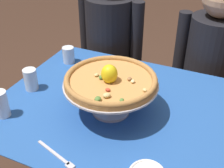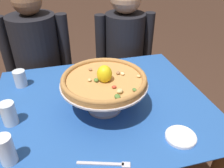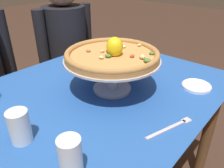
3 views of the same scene
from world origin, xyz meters
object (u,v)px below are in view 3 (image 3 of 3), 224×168
Objects in this scene: side_plate at (196,86)px; diner_right at (68,60)px; pizza_stand at (112,67)px; water_glass_front_left at (71,161)px; dinner_fork at (172,127)px; pizza at (113,54)px; water_glass_side_left at (20,128)px.

diner_right is (0.07, 1.03, -0.17)m from side_plate.
pizza_stand reaches higher than water_glass_front_left.
water_glass_front_left is at bearing 175.30° from side_plate.
side_plate is at bearing -46.75° from pizza_stand.
side_plate is at bearing 8.85° from dinner_fork.
diner_right reaches higher than water_glass_front_left.
pizza_stand is 0.86m from diner_right.
pizza is 0.88m from diner_right.
water_glass_front_left is 0.10× the size of diner_right.
pizza is at bearing 133.40° from side_plate.
water_glass_front_left is at bearing -152.13° from pizza_stand.
side_plate is (0.26, -0.28, -0.16)m from pizza.
water_glass_front_left is (-0.42, -0.22, -0.12)m from pizza.
dinner_fork is 0.17× the size of diner_right.
pizza_stand is 0.06m from pizza.
pizza_stand is 0.34× the size of diner_right.
water_glass_side_left is at bearing -136.07° from diner_right.
diner_right reaches higher than pizza_stand.
water_glass_side_left reaches higher than side_plate.
water_glass_front_left is 0.37m from dinner_fork.
pizza is 0.38m from dinner_fork.
dinner_fork is at bearing -41.83° from water_glass_side_left.
water_glass_front_left is 0.61× the size of dinner_fork.
dinner_fork is at bearing -171.15° from side_plate.
water_glass_side_left is at bearing 179.80° from pizza.
diner_right reaches higher than dinner_fork.
pizza_stand is at bearing 85.11° from pizza.
pizza_stand is 3.30× the size of water_glass_front_left.
dinner_fork is at bearing -101.77° from pizza.
pizza is at bearing -94.89° from pizza_stand.
pizza is 0.33× the size of diner_right.
pizza_stand is 0.40m from side_plate.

